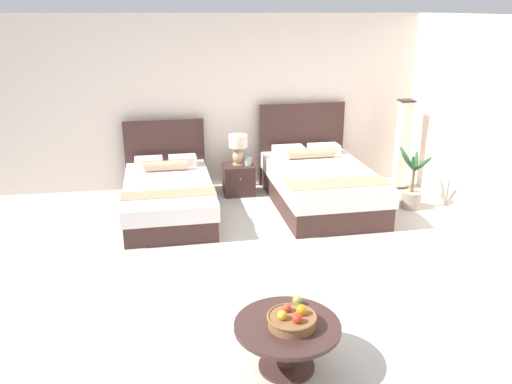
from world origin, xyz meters
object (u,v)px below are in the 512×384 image
(table_lamp, at_px, (238,146))
(vase, at_px, (248,161))
(potted_palm, at_px, (412,189))
(bed_near_corner, at_px, (319,183))
(loose_apple, at_px, (297,300))
(nightstand, at_px, (239,179))
(coffee_table, at_px, (287,336))
(bed_near_window, at_px, (168,194))
(fruit_bowl, at_px, (292,319))
(floor_lamp_corner, at_px, (403,145))

(table_lamp, xyz_separation_m, vase, (0.14, -0.06, -0.22))
(vase, xyz_separation_m, potted_palm, (2.24, -0.96, -0.25))
(vase, bearing_deg, bed_near_corner, -31.55)
(loose_apple, relative_size, potted_palm, 0.09)
(nightstand, relative_size, loose_apple, 5.64)
(nightstand, relative_size, coffee_table, 0.55)
(coffee_table, relative_size, potted_palm, 0.95)
(table_lamp, relative_size, vase, 3.20)
(nightstand, xyz_separation_m, potted_palm, (2.38, -1.00, 0.05))
(nightstand, xyz_separation_m, table_lamp, (0.00, 0.02, 0.52))
(coffee_table, bearing_deg, table_lamp, 87.80)
(bed_near_window, xyz_separation_m, bed_near_corner, (2.19, -0.00, 0.04))
(fruit_bowl, bearing_deg, floor_lamp_corner, 56.47)
(coffee_table, distance_m, potted_palm, 4.08)
(vase, bearing_deg, fruit_bowl, -93.75)
(vase, height_order, coffee_table, vase)
(table_lamp, bearing_deg, potted_palm, -23.28)
(table_lamp, xyz_separation_m, loose_apple, (-0.02, -3.96, -0.31))
(vase, xyz_separation_m, coffee_table, (-0.30, -4.16, -0.24))
(loose_apple, distance_m, floor_lamp_corner, 4.63)
(coffee_table, xyz_separation_m, fruit_bowl, (0.03, -0.03, 0.16))
(bed_near_corner, bearing_deg, table_lamp, 149.44)
(vase, distance_m, fruit_bowl, 4.20)
(bed_near_window, xyz_separation_m, vase, (1.22, 0.59, 0.26))
(table_lamp, height_order, loose_apple, table_lamp)
(table_lamp, bearing_deg, vase, -23.14)
(coffee_table, bearing_deg, bed_near_window, 104.38)
(bed_near_window, xyz_separation_m, nightstand, (1.08, 0.63, -0.05))
(coffee_table, bearing_deg, nightstand, 87.79)
(vase, bearing_deg, table_lamp, 156.86)
(bed_near_corner, relative_size, vase, 15.60)
(bed_near_window, xyz_separation_m, floor_lamp_corner, (3.67, 0.51, 0.43))
(vase, height_order, loose_apple, vase)
(bed_near_corner, bearing_deg, fruit_bowl, -109.07)
(vase, bearing_deg, bed_near_window, -154.14)
(loose_apple, bearing_deg, fruit_bowl, -111.36)
(bed_near_corner, bearing_deg, bed_near_window, 179.90)
(potted_palm, bearing_deg, nightstand, 157.13)
(potted_palm, bearing_deg, fruit_bowl, -127.91)
(table_lamp, distance_m, fruit_bowl, 4.26)
(table_lamp, distance_m, potted_palm, 2.63)
(nightstand, bearing_deg, vase, -15.89)
(bed_near_window, distance_m, coffee_table, 3.69)
(bed_near_corner, relative_size, nightstand, 4.85)
(fruit_bowl, xyz_separation_m, potted_palm, (2.51, 3.23, -0.18))
(coffee_table, bearing_deg, loose_apple, 61.58)
(bed_near_corner, xyz_separation_m, fruit_bowl, (-1.24, -3.60, 0.14))
(bed_near_window, xyz_separation_m, table_lamp, (1.08, 0.65, 0.48))
(nightstand, height_order, vase, vase)
(bed_near_window, bearing_deg, nightstand, 30.32)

